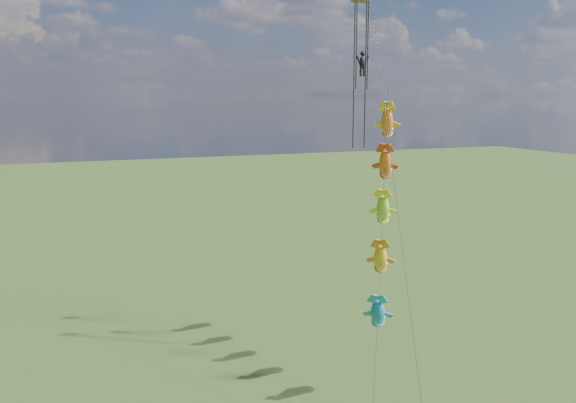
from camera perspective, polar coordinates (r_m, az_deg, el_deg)
name	(u,v)px	position (r m, az deg, el deg)	size (l,w,h in m)	color
fish_windsock_rig	(383,209)	(38.99, 8.43, -0.70)	(8.75, 13.48, 18.03)	brown
parafoil_rig	(364,55)	(40.52, 6.76, 12.83)	(5.85, 16.93, 26.85)	brown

